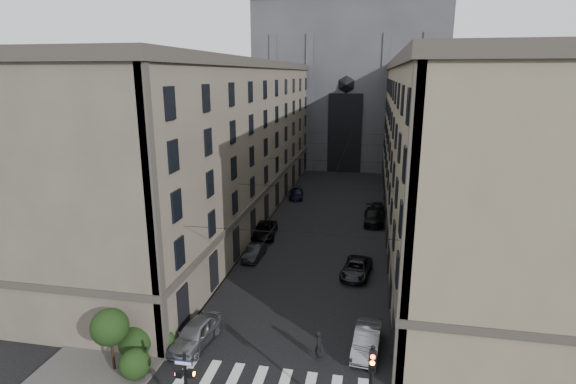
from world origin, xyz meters
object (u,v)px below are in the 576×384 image
Objects in this scene: pedestrian at (319,345)px; traffic_light_right at (371,383)px; car_left_near at (196,333)px; car_left_midfar at (264,230)px; car_left_far at (296,194)px; car_right_midfar at (374,216)px; car_right_near at (367,340)px; car_left_midnear at (254,252)px; car_right_midnear at (356,268)px; pedestrian_signal_left at (186,383)px; car_right_far at (379,208)px; gothic_tower at (350,71)px.

traffic_light_right is at bearing -150.06° from pedestrian.
car_left_near reaches higher than car_left_midfar.
car_left_midfar is 1.19× the size of car_left_far.
car_right_near is at bearing -90.65° from car_right_midfar.
car_right_midfar is at bearing 94.53° from car_right_near.
car_left_far is at bearing 81.33° from car_left_midfar.
traffic_light_right is at bearing -72.10° from car_left_midfar.
traffic_light_right reaches higher than car_left_midnear.
car_right_midfar reaches higher than car_left_near.
car_left_near reaches higher than car_right_near.
car_right_midnear is 2.61× the size of pedestrian.
pedestrian_signal_left is at bearing -64.49° from car_left_near.
car_left_near is 1.18× the size of car_right_far.
car_left_near is 8.14m from pedestrian.
car_left_midnear is 2.09× the size of pedestrian.
pedestrian is at bearing 117.62° from traffic_light_right.
car_left_midnear is 0.87× the size of car_right_near.
pedestrian_signal_left is 0.73× the size of car_left_midfar.
traffic_light_right is 1.13× the size of car_left_far.
car_left_midnear is 0.87× the size of car_left_far.
pedestrian is (-2.94, -1.43, 0.20)m from car_right_near.
pedestrian_signal_left is 0.98× the size of car_right_far.
car_right_midfar is (5.62, -39.40, -16.97)m from gothic_tower.
pedestrian reaches higher than car_right_near.
car_right_midnear is at bearing -85.59° from gothic_tower.
gothic_tower is 14.50× the size of car_left_midnear.
pedestrian is (7.80, -36.80, 0.29)m from car_left_far.
car_right_midnear is 19.00m from car_right_far.
car_right_near is at bearing 14.08° from car_left_near.
car_left_near is 33.62m from car_right_far.
car_right_near is (11.08, 1.43, -0.06)m from car_left_near.
car_right_far is at bearing 75.98° from car_left_near.
car_left_far is (-5.38, -30.16, -17.13)m from gothic_tower.
car_right_midnear is at bearing -75.84° from car_left_far.
traffic_light_right is at bearing -83.03° from car_left_far.
car_left_far is 12.76m from car_right_far.
car_left_midfar is 0.96× the size of car_right_midfar.
car_right_near is 3.27m from pedestrian.
traffic_light_right is (5.60, -73.04, -14.51)m from gothic_tower.
traffic_light_right reaches higher than car_right_midfar.
pedestrian is (-3.20, -27.56, 0.13)m from car_right_midfar.
car_right_midfar is at bearing -104.21° from car_right_far.
car_left_midfar is at bearing 97.96° from car_left_near.
car_right_midfar is at bearing -4.30° from pedestrian.
traffic_light_right reaches higher than pedestrian_signal_left.
car_right_midfar reaches higher than car_left_midnear.
traffic_light_right is 7.92m from car_right_near.
car_left_near reaches higher than car_left_midnear.
car_left_far is 2.41× the size of pedestrian.
car_left_far is 0.92× the size of car_right_midnear.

